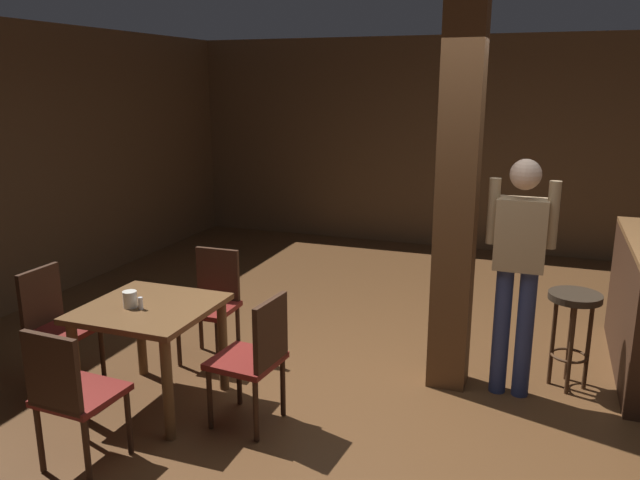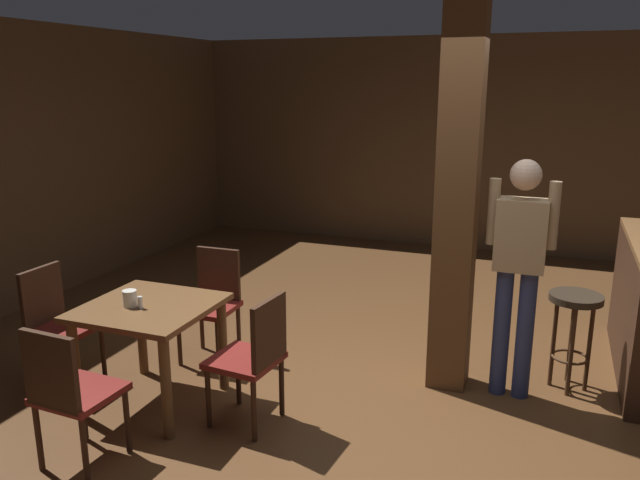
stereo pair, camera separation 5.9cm
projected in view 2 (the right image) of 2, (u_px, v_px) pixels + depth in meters
The scene contains 12 objects.
ground_plane at pixel (392, 401), 4.47m from camera, with size 10.80×10.80×0.00m, color brown.
wall_back at pixel (481, 145), 8.19m from camera, with size 8.00×0.10×2.80m, color brown.
pillar at pixel (457, 201), 4.40m from camera, with size 0.28×0.28×2.80m, color brown.
dining_table at pixel (150, 323), 4.31m from camera, with size 0.85×0.85×0.74m.
chair_west at pixel (56, 320), 4.61m from camera, with size 0.43×0.43×0.89m.
chair_north at pixel (213, 298), 5.07m from camera, with size 0.43×0.43×0.89m.
chair_east at pixel (254, 354), 4.04m from camera, with size 0.46×0.46×0.89m.
chair_south at pixel (69, 390), 3.57m from camera, with size 0.44×0.44×0.89m.
napkin_cup at pixel (130, 298), 4.23m from camera, with size 0.10×0.10×0.11m, color silver.
salt_shaker at pixel (140, 302), 4.19m from camera, with size 0.03×0.03×0.08m, color silver.
standing_person at pixel (519, 263), 4.32m from camera, with size 0.47×0.21×1.72m.
bar_stool_near at pixel (574, 317), 4.52m from camera, with size 0.38×0.38×0.73m.
Camera 2 is at (0.95, -3.96, 2.23)m, focal length 35.00 mm.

